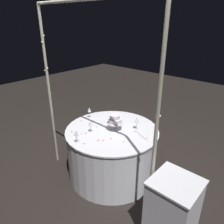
{
  "coord_description": "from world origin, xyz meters",
  "views": [
    {
      "loc": [
        -1.71,
        1.89,
        2.12
      ],
      "look_at": [
        0.0,
        0.0,
        1.0
      ],
      "focal_mm": 33.89,
      "sensor_mm": 36.0,
      "label": 1
    }
  ],
  "objects": [
    {
      "name": "tiered_cake",
      "position": [
        -0.03,
        -0.03,
        0.88
      ],
      "size": [
        0.22,
        0.22,
        0.22
      ],
      "color": "silver",
      "rests_on": "main_table"
    },
    {
      "name": "rose_petal_13",
      "position": [
        -0.06,
        0.33,
        0.74
      ],
      "size": [
        0.03,
        0.04,
        0.0
      ],
      "primitive_type": "ellipsoid",
      "rotation": [
        0.0,
        0.0,
        1.66
      ],
      "color": "#EA6B84",
      "rests_on": "main_table"
    },
    {
      "name": "main_table",
      "position": [
        0.0,
        0.0,
        0.37
      ],
      "size": [
        1.28,
        1.28,
        0.73
      ],
      "color": "white",
      "rests_on": "ground"
    },
    {
      "name": "wine_glass_1",
      "position": [
        0.09,
        0.54,
        0.86
      ],
      "size": [
        0.06,
        0.06,
        0.17
      ],
      "color": "silver",
      "rests_on": "main_table"
    },
    {
      "name": "rose_petal_12",
      "position": [
        0.3,
        -0.29,
        0.74
      ],
      "size": [
        0.04,
        0.03,
        0.0
      ],
      "primitive_type": "ellipsoid",
      "rotation": [
        0.0,
        0.0,
        3.38
      ],
      "color": "#EA6B84",
      "rests_on": "main_table"
    },
    {
      "name": "wine_glass_2",
      "position": [
        0.51,
        -0.05,
        0.86
      ],
      "size": [
        0.06,
        0.06,
        0.17
      ],
      "color": "silver",
      "rests_on": "main_table"
    },
    {
      "name": "rose_petal_0",
      "position": [
        -0.15,
        0.19,
        0.74
      ],
      "size": [
        0.02,
        0.03,
        0.0
      ],
      "primitive_type": "ellipsoid",
      "rotation": [
        0.0,
        0.0,
        1.65
      ],
      "color": "#EA6B84",
      "rests_on": "main_table"
    },
    {
      "name": "rose_petal_1",
      "position": [
        0.33,
        -0.4,
        0.74
      ],
      "size": [
        0.03,
        0.03,
        0.0
      ],
      "primitive_type": "ellipsoid",
      "rotation": [
        0.0,
        0.0,
        5.4
      ],
      "color": "#EA6B84",
      "rests_on": "main_table"
    },
    {
      "name": "rose_petal_3",
      "position": [
        -0.27,
        -0.17,
        0.74
      ],
      "size": [
        0.04,
        0.04,
        0.0
      ],
      "primitive_type": "ellipsoid",
      "rotation": [
        0.0,
        0.0,
        0.59
      ],
      "color": "#EA6B84",
      "rests_on": "main_table"
    },
    {
      "name": "ground_plane",
      "position": [
        0.0,
        0.0,
        0.0
      ],
      "size": [
        12.0,
        12.0,
        0.0
      ],
      "primitive_type": "plane",
      "color": "black"
    },
    {
      "name": "rose_petal_7",
      "position": [
        0.36,
        0.41,
        0.74
      ],
      "size": [
        0.04,
        0.04,
        0.0
      ],
      "primitive_type": "ellipsoid",
      "rotation": [
        0.0,
        0.0,
        5.9
      ],
      "color": "#EA6B84",
      "rests_on": "main_table"
    },
    {
      "name": "rose_petal_5",
      "position": [
        0.01,
        0.49,
        0.74
      ],
      "size": [
        0.04,
        0.03,
        0.0
      ],
      "primitive_type": "ellipsoid",
      "rotation": [
        0.0,
        0.0,
        3.06
      ],
      "color": "#EA6B84",
      "rests_on": "main_table"
    },
    {
      "name": "side_table",
      "position": [
        -1.13,
        0.35,
        0.37
      ],
      "size": [
        0.44,
        0.44,
        0.73
      ],
      "color": "white",
      "rests_on": "ground"
    },
    {
      "name": "decorative_arch",
      "position": [
        -0.0,
        0.37,
        1.47
      ],
      "size": [
        1.8,
        0.06,
        2.31
      ],
      "color": "#B7B29E",
      "rests_on": "ground"
    },
    {
      "name": "rose_petal_11",
      "position": [
        0.21,
        0.09,
        0.74
      ],
      "size": [
        0.03,
        0.03,
        0.0
      ],
      "primitive_type": "ellipsoid",
      "rotation": [
        0.0,
        0.0,
        2.28
      ],
      "color": "#EA6B84",
      "rests_on": "main_table"
    },
    {
      "name": "rose_petal_8",
      "position": [
        0.21,
        0.37,
        0.74
      ],
      "size": [
        0.04,
        0.03,
        0.0
      ],
      "primitive_type": "ellipsoid",
      "rotation": [
        0.0,
        0.0,
        0.26
      ],
      "color": "#EA6B84",
      "rests_on": "main_table"
    },
    {
      "name": "rose_petal_6",
      "position": [
        0.52,
        0.12,
        0.74
      ],
      "size": [
        0.04,
        0.04,
        0.0
      ],
      "primitive_type": "ellipsoid",
      "rotation": [
        0.0,
        0.0,
        1.09
      ],
      "color": "#EA6B84",
      "rests_on": "main_table"
    },
    {
      "name": "rose_petal_10",
      "position": [
        -0.48,
        -0.12,
        0.74
      ],
      "size": [
        0.04,
        0.04,
        0.0
      ],
      "primitive_type": "ellipsoid",
      "rotation": [
        0.0,
        0.0,
        0.31
      ],
      "color": "#EA6B84",
      "rests_on": "main_table"
    },
    {
      "name": "rose_petal_4",
      "position": [
        -0.11,
        0.29,
        0.74
      ],
      "size": [
        0.03,
        0.02,
        0.0
      ],
      "primitive_type": "ellipsoid",
      "rotation": [
        0.0,
        0.0,
        0.0
      ],
      "color": "#EA6B84",
      "rests_on": "main_table"
    },
    {
      "name": "wine_glass_3",
      "position": [
        0.16,
        0.24,
        0.86
      ],
      "size": [
        0.06,
        0.06,
        0.17
      ],
      "color": "silver",
      "rests_on": "main_table"
    },
    {
      "name": "cake_knife",
      "position": [
        -0.43,
        -0.11,
        0.74
      ],
      "size": [
        0.28,
        0.14,
        0.01
      ],
      "color": "silver",
      "rests_on": "main_table"
    },
    {
      "name": "wine_glass_0",
      "position": [
        -0.24,
        -0.24,
        0.86
      ],
      "size": [
        0.06,
        0.06,
        0.17
      ],
      "color": "silver",
      "rests_on": "main_table"
    },
    {
      "name": "rose_petal_9",
      "position": [
        0.19,
        0.31,
        0.74
      ],
      "size": [
        0.04,
        0.03,
        0.0
      ],
      "primitive_type": "ellipsoid",
      "rotation": [
        0.0,
        0.0,
        3.2
      ],
      "color": "#EA6B84",
      "rests_on": "main_table"
    },
    {
      "name": "rose_petal_2",
      "position": [
        -0.32,
        0.14,
        0.74
      ],
      "size": [
        0.02,
        0.03,
        0.0
      ],
      "primitive_type": "ellipsoid",
      "rotation": [
        0.0,
        0.0,
        4.64
      ],
      "color": "#EA6B84",
      "rests_on": "main_table"
    }
  ]
}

